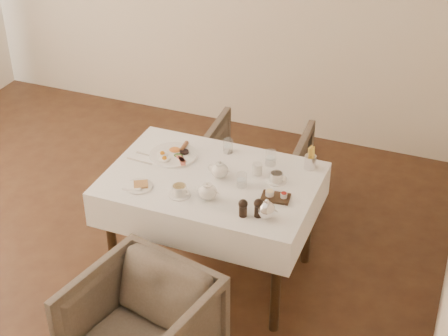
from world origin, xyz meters
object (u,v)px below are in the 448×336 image
breakfast_plate (174,154)px  armchair_far (256,171)px  table (212,193)px  teapot_centre (220,169)px  armchair_near (142,331)px

breakfast_plate → armchair_far: bearing=82.6°
table → breakfast_plate: (-0.32, 0.15, 0.13)m
teapot_centre → armchair_near: bearing=-92.7°
armchair_near → breakfast_plate: (-0.29, 1.08, 0.44)m
armchair_far → breakfast_plate: size_ratio=2.36×
armchair_far → breakfast_plate: 0.85m
armchair_far → teapot_centre: (0.03, -0.78, 0.48)m
armchair_far → teapot_centre: teapot_centre is taller
table → teapot_centre: 0.18m
table → armchair_near: table is taller
breakfast_plate → teapot_centre: bearing=0.7°
table → armchair_near: (-0.03, -0.93, -0.32)m
armchair_near → teapot_centre: size_ratio=4.86×
armchair_far → teapot_centre: bearing=89.3°
armchair_near → armchair_far: 1.73m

